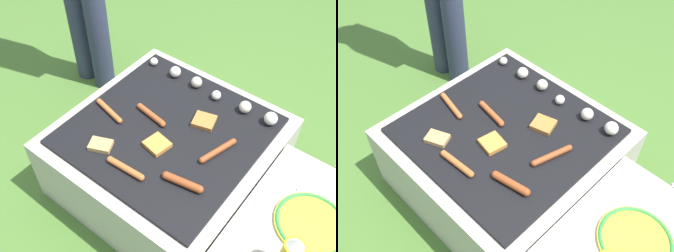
# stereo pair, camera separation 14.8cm
# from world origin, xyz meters

# --- Properties ---
(ground_plane) EXTENTS (14.00, 14.00, 0.00)m
(ground_plane) POSITION_xyz_m (0.00, 0.00, 0.00)
(ground_plane) COLOR #47702D
(grill) EXTENTS (0.87, 0.87, 0.37)m
(grill) POSITION_xyz_m (0.00, 0.00, 0.18)
(grill) COLOR #B2AA9E
(grill) RESTS_ON ground_plane
(side_ledge) EXTENTS (0.47, 0.62, 0.37)m
(side_ledge) POSITION_xyz_m (0.68, -0.07, 0.19)
(side_ledge) COLOR #B2AA9E
(side_ledge) RESTS_ON ground_plane
(sausage_front_center) EXTENTS (0.07, 0.19, 0.03)m
(sausage_front_center) POSITION_xyz_m (0.24, 0.02, 0.38)
(sausage_front_center) COLOR #93421E
(sausage_front_center) RESTS_ON grill
(sausage_back_right) EXTENTS (0.18, 0.04, 0.03)m
(sausage_back_right) POSITION_xyz_m (0.00, -0.28, 0.38)
(sausage_back_right) COLOR #B7602D
(sausage_back_right) RESTS_ON grill
(sausage_mid_left) EXTENTS (0.18, 0.05, 0.03)m
(sausage_mid_left) POSITION_xyz_m (-0.11, 0.01, 0.38)
(sausage_mid_left) COLOR #A34C23
(sausage_mid_left) RESTS_ON grill
(sausage_back_left) EXTENTS (0.18, 0.06, 0.02)m
(sausage_back_left) POSITION_xyz_m (-0.27, -0.08, 0.38)
(sausage_back_left) COLOR #B7602D
(sausage_back_left) RESTS_ON grill
(sausage_mid_right) EXTENTS (0.17, 0.06, 0.03)m
(sausage_mid_right) POSITION_xyz_m (0.22, -0.19, 0.39)
(sausage_mid_right) COLOR #93421E
(sausage_mid_right) RESTS_ON grill
(bread_slice_left) EXTENTS (0.11, 0.10, 0.02)m
(bread_slice_left) POSITION_xyz_m (0.02, -0.10, 0.38)
(bread_slice_left) COLOR #D18438
(bread_slice_left) RESTS_ON grill
(bread_slice_right) EXTENTS (0.11, 0.11, 0.02)m
(bread_slice_right) POSITION_xyz_m (0.10, 0.13, 0.38)
(bread_slice_right) COLOR #B27033
(bread_slice_right) RESTS_ON grill
(bread_slice_center) EXTENTS (0.11, 0.10, 0.02)m
(bread_slice_center) POSITION_xyz_m (-0.16, -0.25, 0.38)
(bread_slice_center) COLOR tan
(bread_slice_center) RESTS_ON grill
(mushroom_row) EXTENTS (0.71, 0.06, 0.06)m
(mushroom_row) POSITION_xyz_m (0.05, 0.30, 0.40)
(mushroom_row) COLOR silver
(mushroom_row) RESTS_ON grill
(plate_colorful) EXTENTS (0.26, 0.26, 0.02)m
(plate_colorful) POSITION_xyz_m (0.68, -0.05, 0.38)
(plate_colorful) COLOR yellow
(plate_colorful) RESTS_ON side_ledge
(fork_utensil) EXTENTS (0.10, 0.20, 0.01)m
(fork_utensil) POSITION_xyz_m (0.62, 0.16, 0.38)
(fork_utensil) COLOR silver
(fork_utensil) RESTS_ON side_ledge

